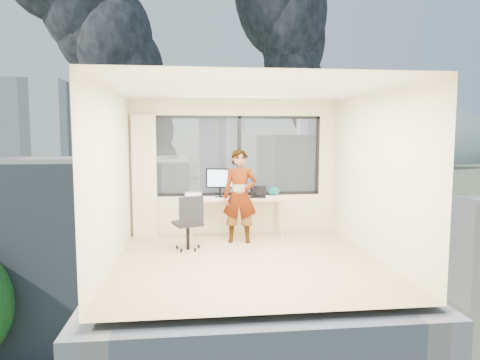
{
  "coord_description": "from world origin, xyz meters",
  "views": [
    {
      "loc": [
        -0.85,
        -6.39,
        1.91
      ],
      "look_at": [
        0.0,
        1.0,
        1.15
      ],
      "focal_mm": 32.24,
      "sensor_mm": 36.0,
      "label": 1
    }
  ],
  "objects": [
    {
      "name": "wall_front",
      "position": [
        0.0,
        -2.0,
        1.3
      ],
      "size": [
        4.0,
        0.01,
        2.6
      ],
      "primitive_type": "cube",
      "color": "beige",
      "rests_on": "ground"
    },
    {
      "name": "near_bldg_b",
      "position": [
        12.0,
        38.0,
        -6.0
      ],
      "size": [
        14.0,
        13.0,
        16.0
      ],
      "primitive_type": "cube",
      "color": "beige",
      "rests_on": "exterior_ground"
    },
    {
      "name": "game_console",
      "position": [
        -0.8,
        1.92,
        0.79
      ],
      "size": [
        0.33,
        0.28,
        0.08
      ],
      "primitive_type": "cube",
      "rotation": [
        0.0,
        0.0,
        -0.07
      ],
      "color": "white",
      "rests_on": "desk"
    },
    {
      "name": "smoke_plume_b",
      "position": [
        55.0,
        170.0,
        27.0
      ],
      "size": [
        30.0,
        18.0,
        70.0
      ],
      "primitive_type": null,
      "color": "black",
      "rests_on": "exterior_ground"
    },
    {
      "name": "far_tower_b",
      "position": [
        8.0,
        120.0,
        1.0
      ],
      "size": [
        13.0,
        13.0,
        30.0
      ],
      "primitive_type": "cube",
      "color": "silver",
      "rests_on": "exterior_ground"
    },
    {
      "name": "hill_a",
      "position": [
        -120.0,
        320.0,
        -14.0
      ],
      "size": [
        288.0,
        216.0,
        90.0
      ],
      "primitive_type": "ellipsoid",
      "color": "slate",
      "rests_on": "exterior_ground"
    },
    {
      "name": "hill_b",
      "position": [
        100.0,
        320.0,
        -14.0
      ],
      "size": [
        300.0,
        220.0,
        96.0
      ],
      "primitive_type": "ellipsoid",
      "color": "slate",
      "rests_on": "exterior_ground"
    },
    {
      "name": "exterior_ground",
      "position": [
        0.0,
        120.0,
        -14.0
      ],
      "size": [
        400.0,
        400.0,
        0.04
      ],
      "primitive_type": "cube",
      "color": "#515B3D",
      "rests_on": "ground"
    },
    {
      "name": "laptop",
      "position": [
        0.41,
        1.6,
        0.85
      ],
      "size": [
        0.36,
        0.37,
        0.2
      ],
      "primitive_type": null,
      "rotation": [
        0.0,
        0.0,
        -0.19
      ],
      "color": "black",
      "rests_on": "desk"
    },
    {
      "name": "wall_left",
      "position": [
        -2.0,
        0.0,
        1.3
      ],
      "size": [
        0.01,
        4.0,
        2.6
      ],
      "primitive_type": "cube",
      "color": "beige",
      "rests_on": "ground"
    },
    {
      "name": "curtain",
      "position": [
        -1.72,
        1.88,
        1.15
      ],
      "size": [
        0.45,
        0.14,
        2.3
      ],
      "primitive_type": "cube",
      "color": "#F5E4C0",
      "rests_on": "floor"
    },
    {
      "name": "tree_c",
      "position": [
        22.0,
        40.0,
        -9.0
      ],
      "size": [
        8.4,
        8.4,
        10.0
      ],
      "primitive_type": null,
      "color": "#1A4D19",
      "rests_on": "exterior_ground"
    },
    {
      "name": "ceiling",
      "position": [
        0.0,
        0.0,
        2.6
      ],
      "size": [
        4.0,
        4.0,
        0.01
      ],
      "primitive_type": "cube",
      "color": "white",
      "rests_on": "ground"
    },
    {
      "name": "chair",
      "position": [
        -0.91,
        0.8,
        0.48
      ],
      "size": [
        0.62,
        0.62,
        0.95
      ],
      "primitive_type": null,
      "rotation": [
        0.0,
        0.0,
        0.34
      ],
      "color": "black",
      "rests_on": "floor"
    },
    {
      "name": "wall_right",
      "position": [
        2.0,
        0.0,
        1.3
      ],
      "size": [
        0.01,
        4.0,
        2.6
      ],
      "primitive_type": "cube",
      "color": "beige",
      "rests_on": "ground"
    },
    {
      "name": "far_tower_a",
      "position": [
        -35.0,
        95.0,
        0.0
      ],
      "size": [
        14.0,
        14.0,
        28.0
      ],
      "primitive_type": "cube",
      "color": "silver",
      "rests_on": "exterior_ground"
    },
    {
      "name": "smoke_plume_a",
      "position": [
        -10.0,
        150.0,
        39.0
      ],
      "size": [
        40.0,
        24.0,
        90.0
      ],
      "primitive_type": null,
      "color": "black",
      "rests_on": "exterior_ground"
    },
    {
      "name": "far_tower_d",
      "position": [
        -60.0,
        150.0,
        -3.0
      ],
      "size": [
        16.0,
        14.0,
        22.0
      ],
      "primitive_type": "cube",
      "color": "silver",
      "rests_on": "exterior_ground"
    },
    {
      "name": "tree_b",
      "position": [
        4.0,
        18.0,
        -9.5
      ],
      "size": [
        7.6,
        7.6,
        9.0
      ],
      "primitive_type": null,
      "color": "#1A4D19",
      "rests_on": "exterior_ground"
    },
    {
      "name": "monitor",
      "position": [
        -0.29,
        1.78,
        1.03
      ],
      "size": [
        0.57,
        0.26,
        0.56
      ],
      "primitive_type": null,
      "rotation": [
        0.0,
        0.0,
        -0.26
      ],
      "color": "black",
      "rests_on": "desk"
    },
    {
      "name": "floor",
      "position": [
        0.0,
        0.0,
        0.0
      ],
      "size": [
        4.0,
        4.0,
        0.01
      ],
      "primitive_type": "cube",
      "color": "tan",
      "rests_on": "ground"
    },
    {
      "name": "cellphone",
      "position": [
        -0.11,
        1.6,
        0.76
      ],
      "size": [
        0.11,
        0.07,
        0.01
      ],
      "primitive_type": "cube",
      "rotation": [
        0.0,
        0.0,
        0.22
      ],
      "color": "black",
      "rests_on": "desk"
    },
    {
      "name": "desk",
      "position": [
        0.0,
        1.66,
        0.38
      ],
      "size": [
        1.8,
        0.6,
        0.75
      ],
      "primitive_type": "cube",
      "color": "#D2AD8D",
      "rests_on": "floor"
    },
    {
      "name": "pen_cup",
      "position": [
        0.33,
        1.63,
        0.8
      ],
      "size": [
        0.11,
        0.11,
        0.11
      ],
      "primitive_type": "cylinder",
      "rotation": [
        0.0,
        0.0,
        0.35
      ],
      "color": "black",
      "rests_on": "desk"
    },
    {
      "name": "window_wall",
      "position": [
        0.05,
        2.0,
        1.52
      ],
      "size": [
        3.3,
        0.16,
        1.55
      ],
      "primitive_type": null,
      "color": "black",
      "rests_on": "ground"
    },
    {
      "name": "handbag",
      "position": [
        0.77,
        1.86,
        0.84
      ],
      "size": [
        0.26,
        0.19,
        0.18
      ],
      "primitive_type": "ellipsoid",
      "rotation": [
        0.0,
        0.0,
        0.36
      ],
      "color": "#0D514E",
      "rests_on": "desk"
    },
    {
      "name": "far_tower_c",
      "position": [
        45.0,
        140.0,
        -1.0
      ],
      "size": [
        15.0,
        15.0,
        26.0
      ],
      "primitive_type": "cube",
      "color": "silver",
      "rests_on": "exterior_ground"
    },
    {
      "name": "person",
      "position": [
        0.02,
        1.2,
        0.84
      ],
      "size": [
        0.67,
        0.5,
        1.68
      ],
      "primitive_type": "imported",
      "rotation": [
        0.0,
        0.0,
        -0.17
      ],
      "color": "#2D2D33",
      "rests_on": "floor"
    },
    {
      "name": "near_bldg_a",
      "position": [
        -9.0,
        30.0,
        -7.0
      ],
      "size": [
        16.0,
        12.0,
        14.0
      ],
      "primitive_type": "cube",
      "color": "beige",
      "rests_on": "exterior_ground"
    }
  ]
}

